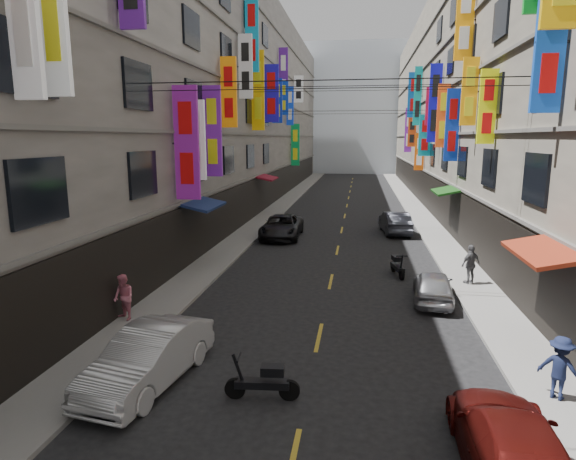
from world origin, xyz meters
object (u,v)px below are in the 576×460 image
(car_left_mid, at_px, (149,357))
(car_right_near, at_px, (512,446))
(pedestrian_lfar, at_px, (124,297))
(car_right_mid, at_px, (433,286))
(pedestrian_rnear, at_px, (560,368))
(scooter_far_right, at_px, (397,266))
(car_left_far, at_px, (282,227))
(scooter_crossing, at_px, (263,382))
(pedestrian_rfar, at_px, (471,264))
(car_right_far, at_px, (395,222))

(car_left_mid, relative_size, car_right_near, 0.97)
(pedestrian_lfar, bearing_deg, car_right_mid, 52.21)
(car_right_mid, height_order, pedestrian_rnear, pedestrian_rnear)
(scooter_far_right, relative_size, pedestrian_rnear, 1.17)
(car_right_mid, bearing_deg, car_left_far, -49.66)
(scooter_crossing, distance_m, pedestrian_rnear, 6.94)
(pedestrian_rfar, bearing_deg, scooter_far_right, -56.51)
(scooter_far_right, distance_m, car_right_far, 9.99)
(car_right_near, bearing_deg, scooter_far_right, -83.92)
(car_left_mid, xyz_separation_m, car_right_far, (7.45, 20.88, 0.01))
(car_right_near, xyz_separation_m, car_right_far, (-0.55, 23.16, 0.07))
(scooter_crossing, xyz_separation_m, scooter_far_right, (3.91, 11.21, 0.00))
(car_left_far, height_order, car_right_far, car_right_far)
(car_left_mid, bearing_deg, scooter_far_right, 66.57)
(car_right_far, bearing_deg, scooter_crossing, 71.88)
(pedestrian_rfar, bearing_deg, scooter_crossing, 20.99)
(car_right_mid, xyz_separation_m, pedestrian_lfar, (-10.58, -3.77, 0.29))
(scooter_far_right, bearing_deg, pedestrian_lfar, 24.62)
(car_right_mid, bearing_deg, pedestrian_rnear, 110.55)
(scooter_crossing, bearing_deg, pedestrian_rfar, -38.86)
(car_right_near, bearing_deg, pedestrian_rnear, -121.74)
(scooter_far_right, xyz_separation_m, pedestrian_rnear, (2.96, -10.32, 0.44))
(scooter_crossing, height_order, car_right_far, car_right_far)
(scooter_far_right, height_order, car_left_far, car_left_far)
(scooter_far_right, height_order, car_right_near, car_right_near)
(pedestrian_lfar, bearing_deg, scooter_crossing, -3.32)
(pedestrian_rnear, bearing_deg, scooter_crossing, 43.73)
(car_left_far, bearing_deg, pedestrian_rfar, -43.63)
(car_right_far, distance_m, pedestrian_rnear, 20.44)
(car_left_far, bearing_deg, scooter_crossing, -83.09)
(car_left_mid, bearing_deg, pedestrian_rfar, 53.77)
(pedestrian_rfar, bearing_deg, car_left_far, -77.49)
(car_right_far, relative_size, pedestrian_rnear, 2.88)
(scooter_far_right, bearing_deg, car_left_mid, 45.22)
(car_left_mid, relative_size, pedestrian_rfar, 2.62)
(car_left_far, distance_m, pedestrian_rnear, 20.21)
(car_right_far, bearing_deg, pedestrian_rfar, 95.74)
(pedestrian_rfar, bearing_deg, pedestrian_lfar, -9.00)
(pedestrian_lfar, height_order, pedestrian_rfar, pedestrian_rfar)
(pedestrian_lfar, bearing_deg, car_left_mid, -22.87)
(car_left_far, relative_size, pedestrian_lfar, 3.23)
(scooter_crossing, bearing_deg, pedestrian_lfar, 49.35)
(car_left_far, distance_m, car_right_near, 22.06)
(scooter_crossing, distance_m, car_right_far, 21.64)
(scooter_crossing, distance_m, car_right_near, 5.38)
(car_left_far, bearing_deg, pedestrian_lfar, -102.46)
(car_left_mid, distance_m, car_right_near, 8.32)
(scooter_far_right, xyz_separation_m, car_right_near, (1.09, -13.19, 0.21))
(scooter_crossing, relative_size, pedestrian_rfar, 1.09)
(car_right_mid, bearing_deg, car_left_mid, 48.65)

